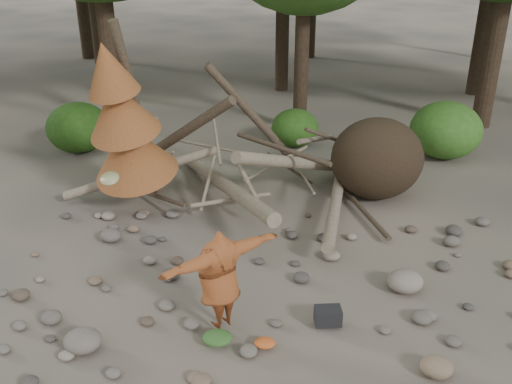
{
  "coord_description": "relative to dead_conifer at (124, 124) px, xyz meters",
  "views": [
    {
      "loc": [
        0.03,
        -8.36,
        6.04
      ],
      "look_at": [
        -0.21,
        1.5,
        1.4
      ],
      "focal_mm": 40.0,
      "sensor_mm": 36.0,
      "label": 1
    }
  ],
  "objects": [
    {
      "name": "cloth_green",
      "position": [
        2.36,
        -4.61,
        -2.02
      ],
      "size": [
        0.48,
        0.4,
        0.18
      ],
      "primitive_type": "ellipsoid",
      "color": "#336026",
      "rests_on": "ground"
    },
    {
      "name": "boulder_front_left",
      "position": [
        0.28,
        -4.77,
        -1.93
      ],
      "size": [
        0.59,
        0.54,
        0.36
      ],
      "primitive_type": "ellipsoid",
      "color": "#6F655D",
      "rests_on": "ground"
    },
    {
      "name": "boulder_mid_right",
      "position": [
        5.63,
        -3.04,
        -1.92
      ],
      "size": [
        0.65,
        0.59,
        0.39
      ],
      "primitive_type": "ellipsoid",
      "color": "gray",
      "rests_on": "ground"
    },
    {
      "name": "ground",
      "position": [
        3.12,
        -3.37,
        -2.11
      ],
      "size": [
        120.0,
        120.0,
        0.0
      ],
      "primitive_type": "plane",
      "color": "#514C44",
      "rests_on": "ground"
    },
    {
      "name": "bush_right",
      "position": [
        8.12,
        3.63,
        -1.31
      ],
      "size": [
        2.0,
        2.0,
        1.6
      ],
      "primitive_type": "ellipsoid",
      "color": "#3C7424",
      "rests_on": "ground"
    },
    {
      "name": "bush_mid",
      "position": [
        3.92,
        4.43,
        -1.55
      ],
      "size": [
        1.4,
        1.4,
        1.12
      ],
      "primitive_type": "ellipsoid",
      "color": "#30611C",
      "rests_on": "ground"
    },
    {
      "name": "cloth_orange",
      "position": [
        3.11,
        -4.67,
        -2.05
      ],
      "size": [
        0.34,
        0.28,
        0.12
      ],
      "primitive_type": "ellipsoid",
      "color": "#C75622",
      "rests_on": "ground"
    },
    {
      "name": "frisbee_thrower",
      "position": [
        2.38,
        -4.18,
        -1.15
      ],
      "size": [
        2.94,
        1.79,
        2.44
      ],
      "color": "brown",
      "rests_on": "ground"
    },
    {
      "name": "boulder_mid_left",
      "position": [
        -0.15,
        -1.39,
        -1.98
      ],
      "size": [
        0.45,
        0.41,
        0.27
      ],
      "primitive_type": "ellipsoid",
      "color": "#625852",
      "rests_on": "ground"
    },
    {
      "name": "bush_left",
      "position": [
        -2.38,
        3.83,
        -1.39
      ],
      "size": [
        1.8,
        1.8,
        1.44
      ],
      "primitive_type": "ellipsoid",
      "color": "#254D14",
      "rests_on": "ground"
    },
    {
      "name": "deadfall_pile",
      "position": [
        5.13,
        0.87,
        -1.16
      ],
      "size": [
        8.55,
        5.24,
        3.3
      ],
      "color": "#332619",
      "rests_on": "ground"
    },
    {
      "name": "boulder_front_right",
      "position": [
        5.64,
        -5.19,
        -1.96
      ],
      "size": [
        0.49,
        0.44,
        0.29
      ],
      "primitive_type": "ellipsoid",
      "color": "#856C53",
      "rests_on": "ground"
    },
    {
      "name": "backpack",
      "position": [
        4.14,
        -4.09,
        -1.97
      ],
      "size": [
        0.46,
        0.32,
        0.29
      ],
      "primitive_type": "cube",
      "rotation": [
        0.0,
        0.0,
        0.08
      ],
      "color": "black",
      "rests_on": "ground"
    },
    {
      "name": "dead_conifer",
      "position": [
        0.0,
        0.0,
        0.0
      ],
      "size": [
        2.06,
        2.16,
        4.35
      ],
      "color": "#4C3F30",
      "rests_on": "ground"
    }
  ]
}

